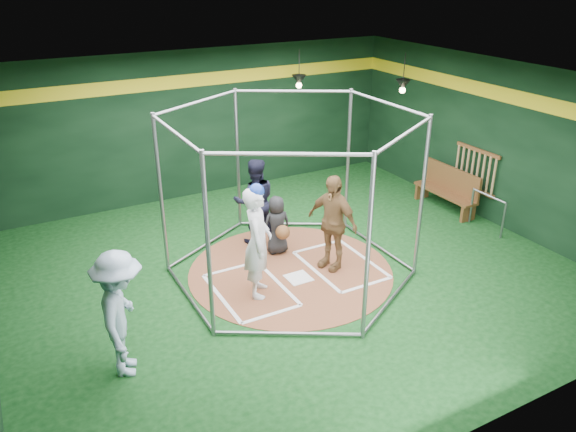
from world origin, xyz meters
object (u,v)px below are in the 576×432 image
visitor_leopard (332,222)px  dugout_bench (448,188)px  umpire (255,201)px  batter_figure (258,241)px

visitor_leopard → dugout_bench: bearing=84.3°
umpire → dugout_bench: 4.72m
batter_figure → dugout_bench: 5.64m
batter_figure → dugout_bench: size_ratio=1.19×
visitor_leopard → umpire: bearing=-174.4°
batter_figure → umpire: 1.98m
batter_figure → visitor_leopard: bearing=7.0°
visitor_leopard → dugout_bench: visitor_leopard is taller
umpire → dugout_bench: (4.67, -0.57, -0.39)m
visitor_leopard → umpire: size_ratio=1.03×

